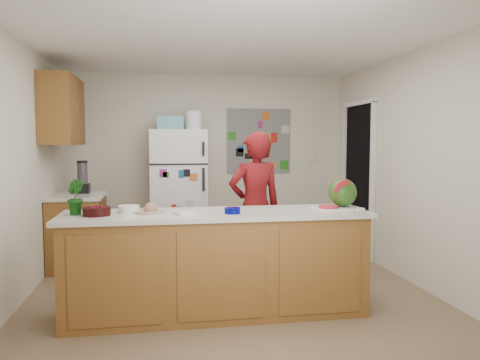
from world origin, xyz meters
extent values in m
cube|color=brown|center=(0.00, 0.00, -0.01)|extent=(4.00, 4.50, 0.02)
cube|color=beige|center=(0.00, 2.26, 1.25)|extent=(4.00, 0.02, 2.50)
cube|color=beige|center=(-2.01, 0.00, 1.25)|extent=(0.02, 4.50, 2.50)
cube|color=beige|center=(2.01, 0.00, 1.25)|extent=(0.02, 4.50, 2.50)
cube|color=white|center=(0.00, 0.00, 2.51)|extent=(4.00, 4.50, 0.02)
cube|color=black|center=(1.99, 1.45, 1.02)|extent=(0.03, 0.85, 2.04)
cube|color=brown|center=(-0.20, -0.50, 0.44)|extent=(2.60, 0.62, 0.88)
cube|color=silver|center=(-0.20, -0.50, 0.90)|extent=(2.68, 0.70, 0.04)
cube|color=brown|center=(-1.69, 1.35, 0.43)|extent=(0.60, 0.80, 0.86)
cube|color=silver|center=(-1.69, 1.35, 0.88)|extent=(0.64, 0.84, 0.04)
cube|color=brown|center=(-1.82, 1.30, 1.90)|extent=(0.35, 1.00, 0.80)
cube|color=silver|center=(-0.45, 1.88, 0.85)|extent=(0.75, 0.70, 1.70)
cube|color=#5999B2|center=(-0.55, 1.88, 1.79)|extent=(0.35, 0.28, 0.18)
cube|color=slate|center=(0.75, 2.24, 1.55)|extent=(0.95, 0.01, 0.95)
imported|color=maroon|center=(0.32, 0.40, 0.82)|extent=(0.66, 0.49, 1.65)
cylinder|color=black|center=(-1.64, 1.48, 1.09)|extent=(0.12, 0.12, 0.38)
cube|color=silver|center=(0.93, -0.46, 0.93)|extent=(0.44, 0.35, 0.01)
sphere|color=#28601B|center=(0.99, -0.44, 1.06)|extent=(0.26, 0.26, 0.26)
cylinder|color=#C63143|center=(0.82, -0.51, 0.94)|extent=(0.17, 0.17, 0.02)
cylinder|color=black|center=(-1.21, -0.53, 0.96)|extent=(0.26, 0.26, 0.07)
cylinder|color=silver|center=(-0.96, -0.40, 0.95)|extent=(0.20, 0.20, 0.06)
cylinder|color=#000363|center=(-0.08, -0.61, 0.95)|extent=(0.16, 0.16, 0.05)
cylinder|color=#C4AE98|center=(-0.77, -0.45, 0.93)|extent=(0.32, 0.32, 0.02)
cube|color=white|center=(-0.48, -0.57, 0.93)|extent=(0.21, 0.20, 0.02)
cube|color=slate|center=(1.00, -0.57, 0.93)|extent=(0.09, 0.05, 0.01)
imported|color=#0B440B|center=(-1.40, -0.45, 1.07)|extent=(0.20, 0.21, 0.30)
camera|label=1|loc=(-0.67, -4.54, 1.52)|focal=35.00mm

